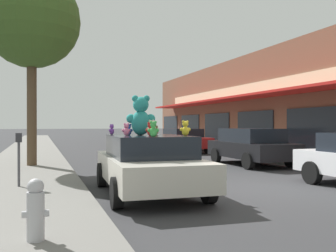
{
  "coord_description": "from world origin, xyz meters",
  "views": [
    {
      "loc": [
        -5.09,
        -8.21,
        1.61
      ],
      "look_at": [
        -1.01,
        3.68,
        1.55
      ],
      "focal_mm": 40.0,
      "sensor_mm": 36.0,
      "label": 1
    }
  ],
  "objects_px": {
    "teddy_bear_brown": "(156,130)",
    "street_tree": "(32,21)",
    "teddy_bear_red": "(150,129)",
    "parked_car_far_right": "(183,140)",
    "teddy_bear_purple": "(112,130)",
    "parking_meter": "(19,152)",
    "teddy_bear_green": "(153,129)",
    "teddy_bear_pink": "(126,130)",
    "fire_hydrant": "(36,210)",
    "teddy_bear_cream": "(151,128)",
    "teddy_bear_yellow": "(185,128)",
    "teddy_bear_white": "(139,128)",
    "teddy_bear_blue": "(129,130)",
    "parked_car_far_center": "(251,145)",
    "plush_art_car": "(149,163)",
    "teddy_bear_giant": "(141,116)"
  },
  "relations": [
    {
      "from": "teddy_bear_white",
      "to": "parked_car_far_right",
      "type": "relative_size",
      "value": 0.08
    },
    {
      "from": "teddy_bear_giant",
      "to": "parking_meter",
      "type": "xyz_separation_m",
      "value": [
        -2.72,
        1.04,
        -0.86
      ]
    },
    {
      "from": "teddy_bear_blue",
      "to": "teddy_bear_yellow",
      "type": "distance_m",
      "value": 1.41
    },
    {
      "from": "teddy_bear_cream",
      "to": "parked_car_far_right",
      "type": "distance_m",
      "value": 13.18
    },
    {
      "from": "teddy_bear_purple",
      "to": "teddy_bear_blue",
      "type": "bearing_deg",
      "value": 78.63
    },
    {
      "from": "plush_art_car",
      "to": "teddy_bear_white",
      "type": "bearing_deg",
      "value": 95.11
    },
    {
      "from": "teddy_bear_pink",
      "to": "street_tree",
      "type": "bearing_deg",
      "value": -82.94
    },
    {
      "from": "teddy_bear_purple",
      "to": "parking_meter",
      "type": "relative_size",
      "value": 0.21
    },
    {
      "from": "parked_car_far_center",
      "to": "teddy_bear_green",
      "type": "bearing_deg",
      "value": -135.3
    },
    {
      "from": "teddy_bear_green",
      "to": "teddy_bear_blue",
      "type": "bearing_deg",
      "value": -74.8
    },
    {
      "from": "teddy_bear_brown",
      "to": "teddy_bear_pink",
      "type": "distance_m",
      "value": 1.1
    },
    {
      "from": "fire_hydrant",
      "to": "teddy_bear_cream",
      "type": "bearing_deg",
      "value": 52.99
    },
    {
      "from": "teddy_bear_blue",
      "to": "teddy_bear_yellow",
      "type": "height_order",
      "value": "teddy_bear_yellow"
    },
    {
      "from": "teddy_bear_pink",
      "to": "teddy_bear_giant",
      "type": "bearing_deg",
      "value": -161.67
    },
    {
      "from": "teddy_bear_yellow",
      "to": "teddy_bear_cream",
      "type": "distance_m",
      "value": 0.85
    },
    {
      "from": "teddy_bear_brown",
      "to": "street_tree",
      "type": "relative_size",
      "value": 0.03
    },
    {
      "from": "street_tree",
      "to": "teddy_bear_blue",
      "type": "bearing_deg",
      "value": -68.1
    },
    {
      "from": "plush_art_car",
      "to": "teddy_bear_pink",
      "type": "relative_size",
      "value": 15.01
    },
    {
      "from": "teddy_bear_pink",
      "to": "parked_car_far_center",
      "type": "height_order",
      "value": "teddy_bear_pink"
    },
    {
      "from": "teddy_bear_brown",
      "to": "teddy_bear_purple",
      "type": "xyz_separation_m",
      "value": [
        -1.07,
        0.26,
        0.02
      ]
    },
    {
      "from": "teddy_bear_white",
      "to": "fire_hydrant",
      "type": "distance_m",
      "value": 4.77
    },
    {
      "from": "parked_car_far_right",
      "to": "teddy_bear_brown",
      "type": "bearing_deg",
      "value": -114.27
    },
    {
      "from": "teddy_bear_yellow",
      "to": "teddy_bear_purple",
      "type": "bearing_deg",
      "value": -36.9
    },
    {
      "from": "teddy_bear_white",
      "to": "teddy_bear_yellow",
      "type": "height_order",
      "value": "teddy_bear_white"
    },
    {
      "from": "teddy_bear_purple",
      "to": "teddy_bear_blue",
      "type": "relative_size",
      "value": 0.98
    },
    {
      "from": "teddy_bear_red",
      "to": "fire_hydrant",
      "type": "relative_size",
      "value": 0.39
    },
    {
      "from": "teddy_bear_blue",
      "to": "street_tree",
      "type": "xyz_separation_m",
      "value": [
        -2.27,
        5.64,
        3.86
      ]
    },
    {
      "from": "teddy_bear_blue",
      "to": "parking_meter",
      "type": "relative_size",
      "value": 0.21
    },
    {
      "from": "teddy_bear_pink",
      "to": "parked_car_far_center",
      "type": "distance_m",
      "value": 7.65
    },
    {
      "from": "teddy_bear_pink",
      "to": "teddy_bear_green",
      "type": "bearing_deg",
      "value": 94.06
    },
    {
      "from": "teddy_bear_cream",
      "to": "street_tree",
      "type": "bearing_deg",
      "value": -82.55
    },
    {
      "from": "teddy_bear_cream",
      "to": "parked_car_far_right",
      "type": "bearing_deg",
      "value": -131.57
    },
    {
      "from": "teddy_bear_red",
      "to": "parking_meter",
      "type": "relative_size",
      "value": 0.24
    },
    {
      "from": "teddy_bear_red",
      "to": "parked_car_far_right",
      "type": "height_order",
      "value": "teddy_bear_red"
    },
    {
      "from": "teddy_bear_blue",
      "to": "teddy_bear_cream",
      "type": "distance_m",
      "value": 0.57
    },
    {
      "from": "teddy_bear_blue",
      "to": "plush_art_car",
      "type": "bearing_deg",
      "value": 126.55
    },
    {
      "from": "parked_car_far_right",
      "to": "parked_car_far_center",
      "type": "bearing_deg",
      "value": -90.0
    },
    {
      "from": "teddy_bear_blue",
      "to": "teddy_bear_cream",
      "type": "height_order",
      "value": "teddy_bear_cream"
    },
    {
      "from": "teddy_bear_brown",
      "to": "teddy_bear_green",
      "type": "relative_size",
      "value": 0.7
    },
    {
      "from": "parked_car_far_right",
      "to": "teddy_bear_yellow",
      "type": "bearing_deg",
      "value": -111.0
    },
    {
      "from": "teddy_bear_pink",
      "to": "fire_hydrant",
      "type": "distance_m",
      "value": 3.89
    },
    {
      "from": "teddy_bear_red",
      "to": "street_tree",
      "type": "bearing_deg",
      "value": -86.29
    },
    {
      "from": "teddy_bear_purple",
      "to": "street_tree",
      "type": "height_order",
      "value": "street_tree"
    },
    {
      "from": "teddy_bear_green",
      "to": "parked_car_far_right",
      "type": "xyz_separation_m",
      "value": [
        5.74,
        13.14,
        -0.79
      ]
    },
    {
      "from": "teddy_bear_purple",
      "to": "parked_car_far_center",
      "type": "xyz_separation_m",
      "value": [
        6.23,
        3.72,
        -0.71
      ]
    },
    {
      "from": "teddy_bear_purple",
      "to": "parked_car_far_right",
      "type": "xyz_separation_m",
      "value": [
        6.23,
        11.18,
        -0.76
      ]
    },
    {
      "from": "teddy_bear_green",
      "to": "parked_car_far_right",
      "type": "bearing_deg",
      "value": -104.57
    },
    {
      "from": "teddy_bear_pink",
      "to": "teddy_bear_white",
      "type": "relative_size",
      "value": 0.8
    },
    {
      "from": "teddy_bear_white",
      "to": "teddy_bear_purple",
      "type": "bearing_deg",
      "value": -7.94
    },
    {
      "from": "teddy_bear_giant",
      "to": "teddy_bear_purple",
      "type": "distance_m",
      "value": 0.93
    }
  ]
}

